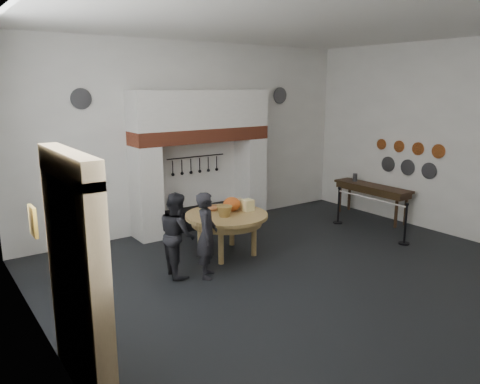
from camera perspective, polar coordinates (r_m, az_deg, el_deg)
floor at (r=9.03m, az=7.55°, el=-9.86°), size 9.00×8.00×0.02m
ceiling at (r=8.40m, az=8.51°, el=19.77°), size 9.00×8.00×0.02m
wall_back at (r=11.64m, az=-5.63°, el=6.79°), size 9.00×0.02×4.50m
wall_left at (r=6.31m, az=-23.42°, el=0.62°), size 0.02×8.00×4.50m
wall_right at (r=11.94m, az=24.08°, el=5.89°), size 0.02×8.00×4.50m
chimney_pier_left at (r=10.87m, az=-11.35°, el=-0.12°), size 0.55×0.70×2.15m
chimney_pier_right at (r=12.33m, az=1.27°, el=1.66°), size 0.55×0.70×2.15m
hearth_brick_band at (r=11.34m, az=-4.76°, el=6.95°), size 3.50×0.72×0.32m
chimney_hood at (r=11.29m, az=-4.82°, el=10.03°), size 3.50×0.70×0.90m
iron_range at (r=11.79m, az=-4.75°, el=-3.04°), size 1.90×0.45×0.50m
utensil_rail at (r=11.64m, az=-5.38°, el=4.31°), size 1.60×0.02×0.02m
door_recess at (r=5.68m, az=-20.02°, el=-11.02°), size 0.04×1.10×2.50m
door_jamb_near at (r=5.06m, az=-16.88°, el=-13.15°), size 0.22×0.30×2.60m
door_jamb_far at (r=6.31m, az=-20.99°, el=-8.17°), size 0.22×0.30×2.60m
door_lintel at (r=5.31m, az=-20.24°, el=3.15°), size 0.22×1.70×0.30m
wall_plaque at (r=7.23m, az=-23.92°, el=-3.27°), size 0.05×0.34×0.44m
work_table at (r=9.70m, az=-1.65°, el=-2.87°), size 2.19×2.19×0.07m
pumpkin at (r=9.84m, az=-1.01°, el=-1.50°), size 0.36×0.36×0.31m
cheese_block_big at (r=9.90m, az=0.92°, el=-1.62°), size 0.22×0.22×0.24m
cheese_block_small at (r=10.13m, az=-0.17°, el=-1.40°), size 0.18×0.18×0.20m
wicker_basket at (r=9.46m, az=-1.91°, el=-2.37°), size 0.41×0.41×0.22m
bread_loaf at (r=9.91m, az=-3.25°, el=-1.95°), size 0.31×0.18×0.13m
visitor_near at (r=8.59m, az=-4.06°, el=-5.26°), size 0.65×0.70×1.60m
visitor_far at (r=8.75m, az=-7.67°, el=-5.12°), size 0.70×0.85×1.58m
side_table at (r=12.83m, az=15.82°, el=0.68°), size 0.55×2.20×0.06m
pewter_jug at (r=13.18m, az=13.84°, el=1.73°), size 0.12×0.12×0.22m
copper_pan_a at (r=12.05m, az=23.04°, el=4.59°), size 0.03×0.34×0.34m
copper_pan_b at (r=12.34m, az=20.88°, el=4.95°), size 0.03×0.32×0.32m
copper_pan_c at (r=12.65m, az=18.82°, el=5.28°), size 0.03×0.30×0.30m
copper_pan_d at (r=12.98m, az=16.87°, el=5.59°), size 0.03×0.28×0.28m
pewter_plate_left at (r=12.22m, az=22.04°, el=2.41°), size 0.03×0.40×0.40m
pewter_plate_mid at (r=12.55m, az=19.76°, el=2.84°), size 0.03×0.40×0.40m
pewter_plate_right at (r=12.90m, az=17.59°, el=3.25°), size 0.03×0.40×0.40m
pewter_plate_back_left at (r=10.48m, az=-18.81°, el=10.72°), size 0.44×0.03×0.44m
pewter_plate_back_right at (r=13.09m, az=4.90°, el=11.64°), size 0.44×0.03×0.44m
barrier_post_near at (r=11.04m, az=19.52°, el=-3.78°), size 0.05×0.05×0.90m
barrier_post_far at (r=12.24m, az=11.92°, el=-1.70°), size 0.05×0.05×0.90m
barrier_rope at (r=11.52m, az=15.64°, el=-0.77°), size 0.04×2.00×0.04m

